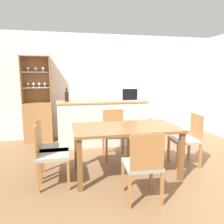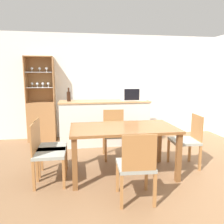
% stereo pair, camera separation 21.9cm
% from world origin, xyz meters
% --- Properties ---
extents(ground_plane, '(18.00, 18.00, 0.00)m').
position_xyz_m(ground_plane, '(0.00, 0.00, 0.00)').
color(ground_plane, brown).
extents(wall_back, '(6.80, 0.06, 2.55)m').
position_xyz_m(wall_back, '(0.00, 2.63, 1.27)').
color(wall_back, white).
rests_on(wall_back, ground_plane).
extents(kitchen_counter, '(1.99, 0.60, 0.99)m').
position_xyz_m(kitchen_counter, '(-0.49, 1.92, 0.50)').
color(kitchen_counter, silver).
rests_on(kitchen_counter, ground_plane).
extents(display_cabinet, '(0.64, 0.36, 1.98)m').
position_xyz_m(display_cabinet, '(-1.93, 2.43, 0.61)').
color(display_cabinet, '#A37042').
rests_on(display_cabinet, ground_plane).
extents(dining_table, '(1.60, 0.88, 0.76)m').
position_xyz_m(dining_table, '(-0.40, 0.29, 0.67)').
color(dining_table, brown).
rests_on(dining_table, ground_plane).
extents(dining_chair_head_near, '(0.46, 0.46, 0.89)m').
position_xyz_m(dining_chair_head_near, '(-0.41, -0.48, 0.46)').
color(dining_chair_head_near, '#999E93').
rests_on(dining_chair_head_near, ground_plane).
extents(dining_chair_side_right_far, '(0.47, 0.47, 0.89)m').
position_xyz_m(dining_chair_side_right_far, '(0.73, 0.42, 0.46)').
color(dining_chair_side_right_far, '#999E93').
rests_on(dining_chair_side_right_far, ground_plane).
extents(dining_chair_side_left_far, '(0.44, 0.44, 0.89)m').
position_xyz_m(dining_chair_side_left_far, '(-1.54, 0.43, 0.46)').
color(dining_chair_side_left_far, '#999E93').
rests_on(dining_chair_side_left_far, ground_plane).
extents(dining_chair_head_far, '(0.45, 0.45, 0.89)m').
position_xyz_m(dining_chair_head_far, '(-0.40, 1.07, 0.46)').
color(dining_chair_head_far, '#999E93').
rests_on(dining_chair_head_far, ground_plane).
extents(dining_chair_side_left_near, '(0.44, 0.44, 0.89)m').
position_xyz_m(dining_chair_side_left_near, '(-1.54, 0.16, 0.46)').
color(dining_chair_side_left_near, '#999E93').
rests_on(dining_chair_side_left_near, ground_plane).
extents(microwave, '(0.53, 0.38, 0.29)m').
position_xyz_m(microwave, '(0.17, 1.94, 1.13)').
color(microwave, silver).
rests_on(microwave, kitchen_counter).
extents(wine_bottle, '(0.08, 0.08, 0.30)m').
position_xyz_m(wine_bottle, '(-1.27, 1.92, 1.10)').
color(wine_bottle, black).
rests_on(wine_bottle, kitchen_counter).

